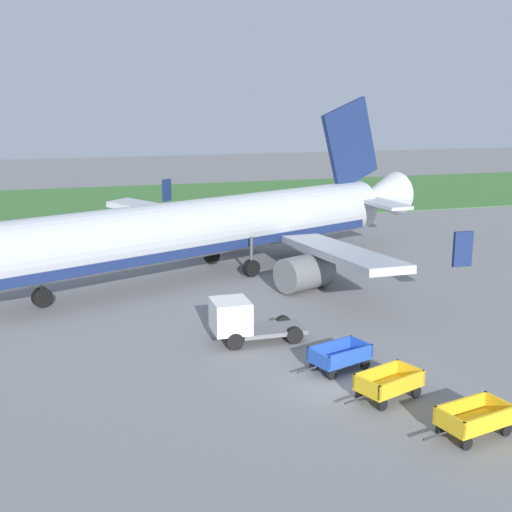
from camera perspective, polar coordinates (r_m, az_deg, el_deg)
name	(u,v)px	position (r m, az deg, el deg)	size (l,w,h in m)	color
ground_plane	(336,384)	(27.58, 6.83, -10.80)	(220.00, 220.00, 0.00)	slate
grass_strip	(155,201)	(75.27, -8.60, 4.67)	(220.00, 28.00, 0.06)	#3D7033
airplane	(212,228)	(43.26, -3.75, 2.44)	(36.00, 29.40, 11.34)	#B2B7BC
baggage_cart_nearest	(474,419)	(24.49, 18.16, -13.11)	(3.63, 1.91, 1.07)	gold
baggage_cart_second_in_row	(388,384)	(26.42, 11.26, -10.67)	(3.59, 2.17, 1.07)	gold
baggage_cart_third_in_row	(340,356)	(28.69, 7.17, -8.52)	(3.60, 2.13, 1.07)	#234CB2
service_truck_beside_carts	(241,320)	(31.40, -1.32, -5.49)	(4.40, 2.05, 2.10)	slate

